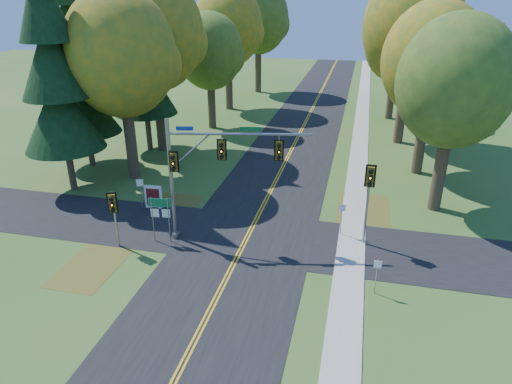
% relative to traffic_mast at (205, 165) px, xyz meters
% --- Properties ---
extents(ground, '(160.00, 160.00, 0.00)m').
position_rel_traffic_mast_xyz_m(ground, '(2.22, -1.23, -4.75)').
color(ground, '#2E571E').
rests_on(ground, ground).
extents(road_main, '(8.00, 160.00, 0.02)m').
position_rel_traffic_mast_xyz_m(road_main, '(2.22, -1.23, -4.74)').
color(road_main, black).
rests_on(road_main, ground).
extents(road_cross, '(60.00, 6.00, 0.02)m').
position_rel_traffic_mast_xyz_m(road_cross, '(2.22, 0.77, -4.74)').
color(road_cross, black).
rests_on(road_cross, ground).
extents(centerline_left, '(0.10, 160.00, 0.01)m').
position_rel_traffic_mast_xyz_m(centerline_left, '(2.12, -1.23, -4.73)').
color(centerline_left, gold).
rests_on(centerline_left, road_main).
extents(centerline_right, '(0.10, 160.00, 0.01)m').
position_rel_traffic_mast_xyz_m(centerline_right, '(2.32, -1.23, -4.73)').
color(centerline_right, gold).
rests_on(centerline_right, road_main).
extents(sidewalk_east, '(1.60, 160.00, 0.06)m').
position_rel_traffic_mast_xyz_m(sidewalk_east, '(8.42, -1.23, -4.72)').
color(sidewalk_east, '#9E998E').
rests_on(sidewalk_east, ground).
extents(leaf_patch_w_near, '(4.00, 6.00, 0.00)m').
position_rel_traffic_mast_xyz_m(leaf_patch_w_near, '(-4.28, 2.77, -4.75)').
color(leaf_patch_w_near, brown).
rests_on(leaf_patch_w_near, ground).
extents(leaf_patch_e, '(3.50, 8.00, 0.00)m').
position_rel_traffic_mast_xyz_m(leaf_patch_e, '(9.02, 4.77, -4.75)').
color(leaf_patch_e, brown).
rests_on(leaf_patch_e, ground).
extents(leaf_patch_w_far, '(3.00, 5.00, 0.00)m').
position_rel_traffic_mast_xyz_m(leaf_patch_w_far, '(-5.28, -4.23, -4.75)').
color(leaf_patch_w_far, brown).
rests_on(leaf_patch_w_far, ground).
extents(tree_w_a, '(8.00, 8.00, 14.15)m').
position_rel_traffic_mast_xyz_m(tree_w_a, '(-8.90, 8.15, 4.73)').
color(tree_w_a, '#38281C').
rests_on(tree_w_a, ground).
extents(tree_e_a, '(7.20, 7.20, 12.73)m').
position_rel_traffic_mast_xyz_m(tree_e_a, '(13.79, 7.55, 3.78)').
color(tree_e_a, '#38281C').
rests_on(tree_e_a, ground).
extents(tree_w_b, '(8.60, 8.60, 15.38)m').
position_rel_traffic_mast_xyz_m(tree_w_b, '(-9.50, 15.06, 5.62)').
color(tree_w_b, '#38281C').
rests_on(tree_w_b, ground).
extents(tree_e_b, '(7.60, 7.60, 13.33)m').
position_rel_traffic_mast_xyz_m(tree_e_b, '(13.19, 14.35, 4.15)').
color(tree_e_b, '#38281C').
rests_on(tree_e_b, ground).
extents(tree_w_c, '(6.80, 6.80, 11.91)m').
position_rel_traffic_mast_xyz_m(tree_w_c, '(-7.31, 23.24, 3.19)').
color(tree_w_c, '#38281C').
rests_on(tree_w_c, ground).
extents(tree_e_c, '(8.80, 8.80, 15.79)m').
position_rel_traffic_mast_xyz_m(tree_e_c, '(12.11, 22.46, 5.91)').
color(tree_e_c, '#38281C').
rests_on(tree_e_c, ground).
extents(tree_w_d, '(8.20, 8.20, 14.56)m').
position_rel_traffic_mast_xyz_m(tree_w_d, '(-7.90, 31.96, 5.03)').
color(tree_w_d, '#38281C').
rests_on(tree_w_d, ground).
extents(tree_e_d, '(7.00, 7.00, 12.32)m').
position_rel_traffic_mast_xyz_m(tree_e_d, '(11.49, 31.64, 3.49)').
color(tree_e_d, '#38281C').
rests_on(tree_e_d, ground).
extents(tree_w_e, '(8.40, 8.40, 14.97)m').
position_rel_traffic_mast_xyz_m(tree_w_e, '(-6.70, 42.86, 5.32)').
color(tree_w_e, '#38281C').
rests_on(tree_w_e, ground).
extents(tree_e_e, '(7.80, 7.80, 13.74)m').
position_rel_traffic_mast_xyz_m(tree_e_e, '(12.70, 42.35, 4.44)').
color(tree_e_e, '#38281C').
rests_on(tree_e_e, ground).
extents(pine_a, '(5.60, 5.60, 19.48)m').
position_rel_traffic_mast_xyz_m(pine_a, '(-12.28, 4.77, 4.43)').
color(pine_a, '#38281C').
rests_on(pine_a, ground).
extents(pine_b, '(5.60, 5.60, 17.31)m').
position_rel_traffic_mast_xyz_m(pine_b, '(-13.78, 9.77, 3.41)').
color(pine_b, '#38281C').
rests_on(pine_b, ground).
extents(pine_c, '(5.60, 5.60, 20.56)m').
position_rel_traffic_mast_xyz_m(pine_c, '(-10.78, 14.77, 4.94)').
color(pine_c, '#38281C').
rests_on(pine_c, ground).
extents(traffic_mast, '(8.00, 2.12, 7.39)m').
position_rel_traffic_mast_xyz_m(traffic_mast, '(0.00, 0.00, 0.00)').
color(traffic_mast, gray).
rests_on(traffic_mast, ground).
extents(east_signal_pole, '(0.59, 0.68, 5.07)m').
position_rel_traffic_mast_xyz_m(east_signal_pole, '(9.09, 1.32, -0.91)').
color(east_signal_pole, gray).
rests_on(east_signal_pole, ground).
extents(ped_signal_pole, '(0.53, 0.64, 3.55)m').
position_rel_traffic_mast_xyz_m(ped_signal_pole, '(-4.76, -2.25, -2.11)').
color(ped_signal_pole, gray).
rests_on(ped_signal_pole, ground).
extents(route_sign_cluster, '(1.34, 0.22, 2.88)m').
position_rel_traffic_mast_xyz_m(route_sign_cluster, '(-2.58, -0.94, -2.73)').
color(route_sign_cluster, gray).
rests_on(route_sign_cluster, ground).
extents(info_kiosk, '(1.21, 0.25, 1.66)m').
position_rel_traffic_mast_xyz_m(info_kiosk, '(-5.00, 3.14, -3.93)').
color(info_kiosk, white).
rests_on(info_kiosk, ground).
extents(reg_sign_e_north, '(0.40, 0.12, 2.13)m').
position_rel_traffic_mast_xyz_m(reg_sign_e_north, '(7.70, 2.24, -3.29)').
color(reg_sign_e_north, gray).
rests_on(reg_sign_e_north, ground).
extents(reg_sign_e_south, '(0.37, 0.06, 1.95)m').
position_rel_traffic_mast_xyz_m(reg_sign_e_south, '(9.72, -3.31, -3.42)').
color(reg_sign_e_south, gray).
rests_on(reg_sign_e_south, ground).
extents(reg_sign_w, '(0.44, 0.17, 2.37)m').
position_rel_traffic_mast_xyz_m(reg_sign_w, '(-5.62, 2.61, -3.13)').
color(reg_sign_w, gray).
rests_on(reg_sign_w, ground).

